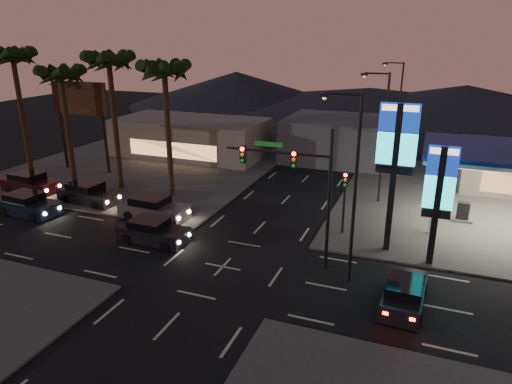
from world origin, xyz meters
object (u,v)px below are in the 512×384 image
at_px(car_lane_b_rear, 30,183).
at_px(pylon_sign_tall, 396,149).
at_px(traffic_signal_mast, 298,177).
at_px(suv_station, 405,294).
at_px(car_lane_a_rear, 28,205).
at_px(pylon_sign_short, 439,188).
at_px(car_lane_b_mid, 89,194).
at_px(car_lane_a_front, 153,232).
at_px(car_lane_a_mid, 26,204).
at_px(car_lane_b_front, 153,209).

bearing_deg(car_lane_b_rear, pylon_sign_tall, -1.25).
relative_size(traffic_signal_mast, suv_station, 1.82).
bearing_deg(car_lane_a_rear, pylon_sign_short, 4.71).
distance_m(pylon_sign_short, car_lane_a_rear, 28.15).
xyz_separation_m(pylon_sign_short, traffic_signal_mast, (-7.24, -2.51, 0.57)).
relative_size(car_lane_a_rear, car_lane_b_mid, 0.97).
xyz_separation_m(car_lane_a_front, car_lane_b_rear, (-15.02, 4.68, 0.07)).
height_order(car_lane_a_mid, car_lane_a_rear, car_lane_a_rear).
relative_size(car_lane_b_front, car_lane_b_rear, 1.00).
height_order(car_lane_b_rear, suv_station, car_lane_b_rear).
height_order(pylon_sign_short, car_lane_a_front, pylon_sign_short).
bearing_deg(car_lane_a_front, traffic_signal_mast, 3.27).
distance_m(car_lane_b_front, car_lane_b_mid, 6.63).
distance_m(pylon_sign_tall, car_lane_a_front, 15.72).
relative_size(car_lane_a_front, car_lane_b_rear, 0.90).
bearing_deg(pylon_sign_short, car_lane_a_rear, -175.29).
xyz_separation_m(car_lane_a_rear, car_lane_b_mid, (2.55, 3.54, 0.02)).
bearing_deg(car_lane_b_rear, car_lane_a_front, -17.30).
bearing_deg(car_lane_a_front, car_lane_a_rear, 176.14).
xyz_separation_m(traffic_signal_mast, car_lane_a_mid, (-21.07, 0.58, -4.61)).
height_order(pylon_sign_tall, car_lane_a_front, pylon_sign_tall).
distance_m(pylon_sign_tall, car_lane_b_rear, 29.65).
bearing_deg(car_lane_b_front, car_lane_b_rear, 174.05).
distance_m(car_lane_a_rear, suv_station, 26.85).
height_order(pylon_sign_tall, car_lane_b_mid, pylon_sign_tall).
bearing_deg(car_lane_b_mid, car_lane_b_front, -8.38).
distance_m(car_lane_b_front, suv_station, 18.37).
height_order(traffic_signal_mast, car_lane_a_rear, traffic_signal_mast).
bearing_deg(car_lane_a_mid, car_lane_a_front, -5.42).
bearing_deg(pylon_sign_tall, car_lane_b_front, -177.47).
bearing_deg(car_lane_a_mid, pylon_sign_tall, 6.48).
bearing_deg(car_lane_a_rear, car_lane_a_front, -3.86).
bearing_deg(pylon_sign_short, car_lane_b_front, 179.12).
distance_m(car_lane_b_front, car_lane_b_rear, 12.99).
bearing_deg(suv_station, car_lane_a_front, 173.11).
distance_m(pylon_sign_tall, traffic_signal_mast, 6.02).
distance_m(traffic_signal_mast, car_lane_b_rear, 25.11).
xyz_separation_m(car_lane_a_mid, car_lane_b_rear, (-3.28, 3.56, 0.15)).
distance_m(traffic_signal_mast, car_lane_b_front, 12.59).
bearing_deg(car_lane_b_front, suv_station, -16.46).
height_order(car_lane_b_mid, suv_station, car_lane_b_mid).
height_order(car_lane_a_front, suv_station, car_lane_a_front).
relative_size(car_lane_b_rear, suv_station, 1.17).
xyz_separation_m(pylon_sign_tall, car_lane_b_mid, (-22.73, 0.25, -5.63)).
bearing_deg(car_lane_b_rear, car_lane_b_mid, -3.43).
xyz_separation_m(pylon_sign_short, car_lane_b_mid, (-25.23, 1.25, -3.89)).
relative_size(pylon_sign_tall, car_lane_a_mid, 2.17).
bearing_deg(pylon_sign_tall, car_lane_a_mid, -173.52).
distance_m(car_lane_a_mid, car_lane_b_mid, 4.43).
bearing_deg(suv_station, car_lane_b_rear, 167.89).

